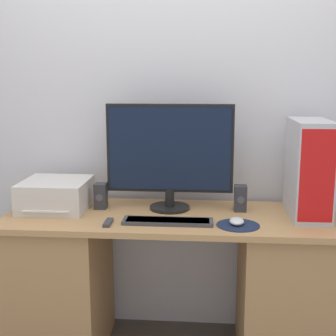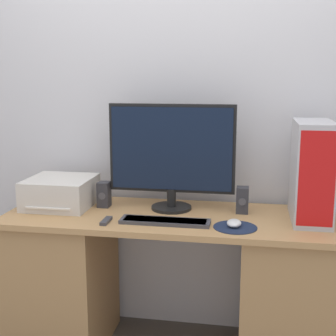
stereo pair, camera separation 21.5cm
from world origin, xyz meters
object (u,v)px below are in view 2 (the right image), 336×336
object	(u,v)px
monitor	(172,153)
printer	(61,192)
mouse	(234,223)
speaker_left	(104,194)
keyboard	(165,221)
computer_tower	(312,171)
speaker_right	(242,200)
remote_control	(106,221)

from	to	relation	value
monitor	printer	xyz separation A→B (m)	(-0.61, -0.05, -0.23)
mouse	speaker_left	size ratio (longest dim) A/B	0.71
monitor	keyboard	xyz separation A→B (m)	(0.01, -0.25, -0.30)
monitor	speaker_left	xyz separation A→B (m)	(-0.37, -0.02, -0.24)
mouse	computer_tower	bearing A→B (deg)	26.78
mouse	speaker_left	bearing A→B (deg)	161.90
keyboard	monitor	bearing A→B (deg)	92.38
mouse	printer	bearing A→B (deg)	167.96
speaker_right	monitor	bearing A→B (deg)	178.80
speaker_left	speaker_right	size ratio (longest dim) A/B	1.00
mouse	speaker_right	xyz separation A→B (m)	(0.03, 0.25, 0.05)
speaker_right	keyboard	bearing A→B (deg)	-146.18
mouse	speaker_left	distance (m)	0.76
keyboard	computer_tower	xyz separation A→B (m)	(0.70, 0.18, 0.24)
remote_control	speaker_right	bearing A→B (deg)	23.53
computer_tower	speaker_right	world-z (taller)	computer_tower
mouse	speaker_right	bearing A→B (deg)	82.42
monitor	printer	bearing A→B (deg)	-175.17
keyboard	remote_control	distance (m)	0.29
speaker_right	mouse	bearing A→B (deg)	-97.58
computer_tower	speaker_left	world-z (taller)	computer_tower
monitor	printer	distance (m)	0.66
speaker_left	speaker_right	distance (m)	0.75
monitor	speaker_right	distance (m)	0.45
monitor	speaker_right	size ratio (longest dim) A/B	4.88
mouse	speaker_left	xyz separation A→B (m)	(-0.72, 0.23, 0.05)
printer	speaker_left	size ratio (longest dim) A/B	2.57
remote_control	monitor	bearing A→B (deg)	46.63
speaker_right	printer	bearing A→B (deg)	-177.47
monitor	computer_tower	world-z (taller)	monitor
monitor	mouse	bearing A→B (deg)	-36.54
mouse	monitor	bearing A→B (deg)	143.46
computer_tower	speaker_left	bearing A→B (deg)	177.38
monitor	keyboard	world-z (taller)	monitor
keyboard	speaker_right	bearing A→B (deg)	33.82
speaker_left	computer_tower	bearing A→B (deg)	-2.62
keyboard	remote_control	size ratio (longest dim) A/B	3.88
keyboard	mouse	size ratio (longest dim) A/B	4.47
printer	computer_tower	bearing A→B (deg)	-0.83
monitor	speaker_right	xyz separation A→B (m)	(0.38, -0.01, -0.24)
keyboard	mouse	distance (m)	0.33
mouse	speaker_right	distance (m)	0.25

